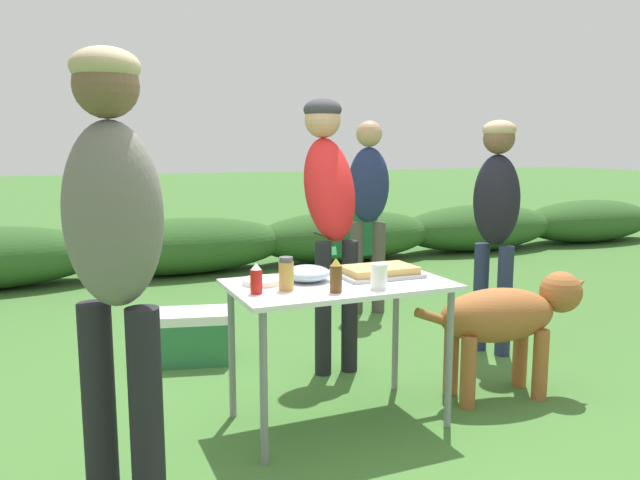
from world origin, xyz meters
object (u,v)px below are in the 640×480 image
Objects in this scene: paper_cup_stack at (379,276)px; standing_person_with_beanie at (114,237)px; mixing_bowl at (307,273)px; ketchup_bottle at (256,279)px; beer_bottle at (336,276)px; spice_jar at (286,274)px; plate_stack at (262,281)px; camp_chair_green_behind_table at (349,245)px; food_tray at (379,272)px; cooler_box at (194,336)px; dog at (508,317)px; standing_person_in_navy_coat at (496,209)px; folding_table at (339,297)px; standing_person_in_red_jacket at (329,195)px; standing_person_in_olive_jacket at (368,198)px.

standing_person_with_beanie reaches higher than paper_cup_stack.
ketchup_bottle is at bearing -153.46° from mixing_bowl.
mixing_bowl is 0.29m from beer_bottle.
spice_jar is at bearing 146.41° from beer_bottle.
camp_chair_green_behind_table is at bearing 56.01° from plate_stack.
food_tray is 1.52m from cooler_box.
ketchup_bottle is 0.08× the size of standing_person_with_beanie.
spice_jar reaches higher than camp_chair_green_behind_table.
mixing_bowl is at bearing -89.87° from dog.
standing_person_in_navy_coat reaches higher than food_tray.
ketchup_bottle is at bearing -171.38° from folding_table.
standing_person_in_red_jacket reaches higher than cooler_box.
beer_bottle is at bearing -146.86° from food_tray.
standing_person_in_olive_jacket is at bearing -103.52° from camp_chair_green_behind_table.
standing_person_in_navy_coat is 1.45× the size of dog.
standing_person_in_red_jacket is at bearing -111.84° from standing_person_in_olive_jacket.
mixing_bowl is 1.94× the size of paper_cup_stack.
dog is (1.48, 0.01, -0.35)m from ketchup_bottle.
folding_table is 0.27m from paper_cup_stack.
standing_person_in_olive_jacket is 1.99m from dog.
food_tray is at bearing 9.33° from folding_table.
beer_bottle is 0.30× the size of cooler_box.
paper_cup_stack is 0.08× the size of standing_person_in_olive_jacket.
beer_bottle is (-0.36, -0.23, 0.05)m from food_tray.
paper_cup_stack is at bearing -33.32° from plate_stack.
cooler_box is at bearing -131.97° from standing_person_in_navy_coat.
standing_person_in_olive_jacket is (1.23, 2.05, 0.17)m from beer_bottle.
ketchup_bottle is at bearing -107.10° from standing_person_with_beanie.
food_tray is at bearing -6.59° from plate_stack.
standing_person_in_olive_jacket is (1.43, 1.92, 0.17)m from spice_jar.
beer_bottle is 1.19m from dog.
standing_person_in_red_jacket is at bearing -14.86° from cooler_box.
beer_bottle is at bearing -33.59° from spice_jar.
paper_cup_stack is 0.11× the size of dog.
standing_person_in_red_jacket is (0.43, 0.69, 0.33)m from mixing_bowl.
standing_person_with_beanie is at bearing -169.16° from paper_cup_stack.
camp_chair_green_behind_table is (1.45, 2.51, -0.31)m from mixing_bowl.
mixing_bowl is at bearing -109.56° from standing_person_in_olive_jacket.
standing_person_with_beanie reaches higher than standing_person_in_navy_coat.
standing_person_in_navy_coat is at bearing 17.54° from mixing_bowl.
standing_person_in_red_jacket reaches higher than ketchup_bottle.
food_tray is at bearing -112.22° from camp_chair_green_behind_table.
mixing_bowl is 0.15× the size of standing_person_in_navy_coat.
standing_person_in_red_jacket is (0.29, 0.78, 0.45)m from folding_table.
paper_cup_stack is at bearing -112.80° from camp_chair_green_behind_table.
standing_person_in_red_jacket is at bearing 79.92° from paper_cup_stack.
beer_bottle reaches higher than dog.
beer_bottle reaches higher than folding_table.
standing_person_in_red_jacket is at bearing 69.54° from folding_table.
standing_person_in_navy_coat is (1.32, 0.79, 0.20)m from paper_cup_stack.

